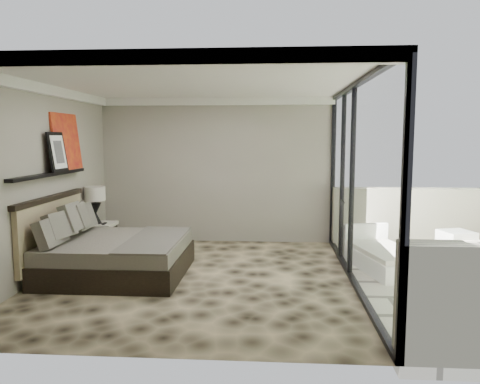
# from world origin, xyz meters

# --- Properties ---
(floor) EXTENTS (5.00, 5.00, 0.00)m
(floor) POSITION_xyz_m (0.00, 0.00, 0.00)
(floor) COLOR black
(floor) RESTS_ON ground
(ceiling) EXTENTS (4.50, 5.00, 0.02)m
(ceiling) POSITION_xyz_m (0.00, 0.00, 2.79)
(ceiling) COLOR silver
(ceiling) RESTS_ON back_wall
(back_wall) EXTENTS (4.50, 0.02, 2.80)m
(back_wall) POSITION_xyz_m (0.00, 2.49, 1.40)
(back_wall) COLOR gray
(back_wall) RESTS_ON floor
(left_wall) EXTENTS (0.02, 5.00, 2.80)m
(left_wall) POSITION_xyz_m (-2.24, 0.00, 1.40)
(left_wall) COLOR gray
(left_wall) RESTS_ON floor
(glass_wall) EXTENTS (0.08, 5.00, 2.80)m
(glass_wall) POSITION_xyz_m (2.25, 0.00, 1.40)
(glass_wall) COLOR white
(glass_wall) RESTS_ON floor
(terrace_slab) EXTENTS (3.00, 5.00, 0.12)m
(terrace_slab) POSITION_xyz_m (3.75, 0.00, -0.06)
(terrace_slab) COLOR beige
(terrace_slab) RESTS_ON ground
(picture_ledge) EXTENTS (0.12, 2.20, 0.05)m
(picture_ledge) POSITION_xyz_m (-2.18, 0.10, 1.50)
(picture_ledge) COLOR black
(picture_ledge) RESTS_ON left_wall
(bed) EXTENTS (2.04, 1.97, 1.12)m
(bed) POSITION_xyz_m (-1.30, 0.10, 0.33)
(bed) COLOR black
(bed) RESTS_ON floor
(nightstand) EXTENTS (0.54, 0.54, 0.52)m
(nightstand) POSITION_xyz_m (-1.99, 1.49, 0.26)
(nightstand) COLOR black
(nightstand) RESTS_ON floor
(table_lamp) EXTENTS (0.36, 0.36, 0.66)m
(table_lamp) POSITION_xyz_m (-2.04, 1.44, 0.94)
(table_lamp) COLOR black
(table_lamp) RESTS_ON nightstand
(abstract_canvas) EXTENTS (0.13, 0.90, 0.90)m
(abstract_canvas) POSITION_xyz_m (-2.19, 0.72, 1.97)
(abstract_canvas) COLOR red
(abstract_canvas) RESTS_ON picture_ledge
(framed_print) EXTENTS (0.11, 0.50, 0.60)m
(framed_print) POSITION_xyz_m (-2.14, 0.28, 1.82)
(framed_print) COLOR black
(framed_print) RESTS_ON picture_ledge
(ottoman) EXTENTS (0.60, 0.60, 0.48)m
(ottoman) POSITION_xyz_m (4.20, 1.40, 0.24)
(ottoman) COLOR silver
(ottoman) RESTS_ON terrace_slab
(lounger) EXTENTS (1.10, 1.66, 0.60)m
(lounger) POSITION_xyz_m (2.83, 0.69, 0.19)
(lounger) COLOR white
(lounger) RESTS_ON terrace_slab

